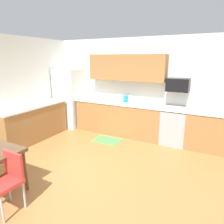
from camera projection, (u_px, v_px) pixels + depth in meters
name	position (u px, v px, depth m)	size (l,w,h in m)	color
ground_plane	(88.00, 175.00, 3.90)	(12.00, 12.00, 0.00)	#9E6B38
wall_back	(139.00, 87.00, 5.83)	(5.80, 0.10, 2.70)	silver
cabinet_run_back	(119.00, 118.00, 5.97)	(2.56, 0.60, 0.90)	olive
cabinet_run_back_right	(208.00, 131.00, 4.90)	(0.99, 0.60, 0.90)	olive
cabinet_run_left	(33.00, 123.00, 5.51)	(0.60, 2.00, 0.90)	olive
countertop_back	(134.00, 104.00, 5.64)	(4.80, 0.64, 0.04)	silver
countertop_left	(31.00, 106.00, 5.39)	(0.64, 2.00, 0.04)	silver
upper_cabinets_back	(127.00, 67.00, 5.64)	(2.20, 0.34, 0.70)	olive
refrigerator	(69.00, 98.00, 6.55)	(0.76, 0.70, 1.83)	white
oven_range	(174.00, 126.00, 5.26)	(0.60, 0.60, 0.91)	#999BA0
microwave	(178.00, 85.00, 5.07)	(0.54, 0.36, 0.32)	black
sink_basin	(121.00, 104.00, 5.83)	(0.48, 0.40, 0.14)	#A5A8AD
sink_faucet	(124.00, 98.00, 5.94)	(0.02, 0.02, 0.24)	#B2B5BA
chair_near_table	(8.00, 178.00, 2.91)	(0.41, 0.41, 0.85)	red
floor_mat	(107.00, 140.00, 5.53)	(0.70, 0.50, 0.01)	#4CA54C
kettle	(126.00, 99.00, 5.78)	(0.14, 0.14, 0.20)	#198CBF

